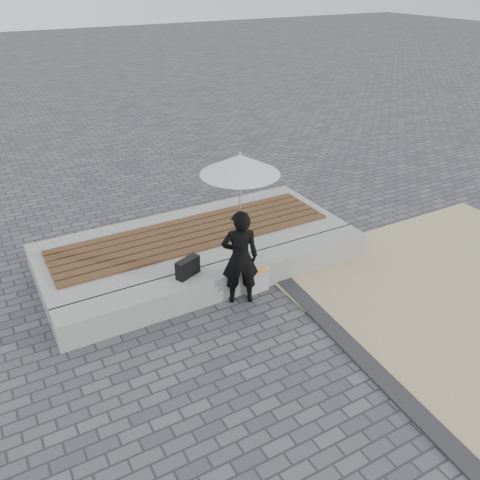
% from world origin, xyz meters
% --- Properties ---
extents(ground, '(80.00, 80.00, 0.00)m').
position_xyz_m(ground, '(0.00, 0.00, 0.00)').
color(ground, '#535359').
rests_on(ground, ground).
extents(edging_band, '(0.61, 5.20, 0.04)m').
position_xyz_m(edging_band, '(0.75, -0.50, 0.02)').
color(edging_band, '#2C2D2F').
rests_on(edging_band, ground).
extents(seating_ledge, '(5.00, 0.45, 0.40)m').
position_xyz_m(seating_ledge, '(0.00, 1.60, 0.20)').
color(seating_ledge, '#9D9C98').
rests_on(seating_ledge, ground).
extents(timber_platform, '(5.00, 2.00, 0.40)m').
position_xyz_m(timber_platform, '(0.00, 2.80, 0.20)').
color(timber_platform, '#ABAAA6').
rests_on(timber_platform, ground).
extents(timber_decking, '(4.60, 1.20, 0.04)m').
position_xyz_m(timber_decking, '(0.00, 2.80, 0.42)').
color(timber_decking, brown).
rests_on(timber_decking, timber_platform).
extents(woman, '(0.61, 0.51, 1.44)m').
position_xyz_m(woman, '(0.04, 1.29, 0.72)').
color(woman, black).
rests_on(woman, ground).
extents(parasol, '(1.03, 1.03, 1.32)m').
position_xyz_m(parasol, '(0.04, 1.29, 2.09)').
color(parasol, silver).
rests_on(parasol, ground).
extents(handbag, '(0.41, 0.28, 0.27)m').
position_xyz_m(handbag, '(-0.58, 1.69, 0.54)').
color(handbag, black).
rests_on(handbag, seating_ledge).
extents(canvas_tote, '(0.38, 0.18, 0.39)m').
position_xyz_m(canvas_tote, '(0.37, 1.38, 0.19)').
color(canvas_tote, beige).
rests_on(canvas_tote, ground).
extents(magazine, '(0.28, 0.21, 0.01)m').
position_xyz_m(magazine, '(0.37, 1.33, 0.39)').
color(magazine, '#D2433D').
rests_on(magazine, canvas_tote).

